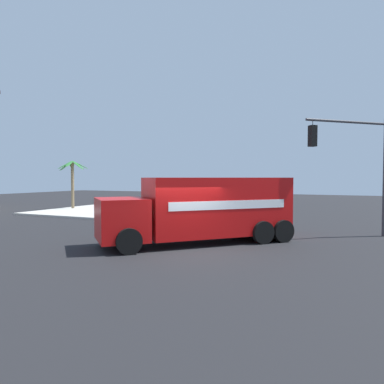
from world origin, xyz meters
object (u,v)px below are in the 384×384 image
traffic_light_primary (360,158)px  sedan_white (164,211)px  vending_machine_red (147,198)px  palm_tree_far (73,175)px  delivery_truck (203,209)px

traffic_light_primary → sedan_white: (2.37, 11.97, -3.18)m
vending_machine_red → palm_tree_far: bearing=112.8°
sedan_white → vending_machine_red: size_ratio=2.36×
delivery_truck → traffic_light_primary: (4.27, -6.32, 2.30)m
vending_machine_red → palm_tree_far: size_ratio=0.43×
delivery_truck → sedan_white: delivery_truck is taller
vending_machine_red → palm_tree_far: (-2.60, 6.17, 2.08)m
traffic_light_primary → vending_machine_red: (8.30, 16.97, -2.74)m
vending_machine_red → palm_tree_far: 7.01m
delivery_truck → traffic_light_primary: traffic_light_primary is taller
traffic_light_primary → palm_tree_far: bearing=76.1°
sedan_white → vending_machine_red: vending_machine_red is taller
palm_tree_far → sedan_white: bearing=-106.6°
vending_machine_red → delivery_truck: bearing=-139.7°
delivery_truck → vending_machine_red: 16.48m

